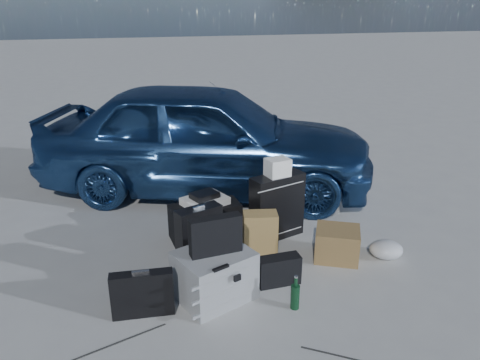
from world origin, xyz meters
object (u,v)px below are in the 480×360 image
object	(u,v)px
car	(207,138)
briefcase	(142,294)
cardboard_box	(337,244)
suitcase_left	(199,235)
green_bottle	(295,293)
pelican_case	(214,275)
suitcase_right	(277,206)
duffel_bag	(205,221)

from	to	relation	value
car	briefcase	bearing A→B (deg)	178.45
briefcase	cardboard_box	xyz separation A→B (m)	(1.85, 0.38, -0.04)
suitcase_left	green_bottle	bearing A→B (deg)	-76.45
pelican_case	car	bearing A→B (deg)	58.13
briefcase	suitcase_left	bearing A→B (deg)	53.90
suitcase_left	suitcase_right	bearing A→B (deg)	-0.79
pelican_case	suitcase_right	distance (m)	1.24
pelican_case	suitcase_left	bearing A→B (deg)	69.65
car	green_bottle	xyz separation A→B (m)	(0.15, -2.66, -0.56)
briefcase	green_bottle	bearing A→B (deg)	-6.74
duffel_bag	car	bearing A→B (deg)	72.03
briefcase	suitcase_right	world-z (taller)	suitcase_right
car	briefcase	size ratio (longest dim) A/B	8.56
suitcase_right	green_bottle	bearing A→B (deg)	-120.23
suitcase_left	green_bottle	distance (m)	1.09
pelican_case	duffel_bag	distance (m)	1.08
car	cardboard_box	size ratio (longest dim) A/B	10.18
cardboard_box	green_bottle	bearing A→B (deg)	-137.18
car	suitcase_left	bearing A→B (deg)	-172.86
pelican_case	green_bottle	world-z (taller)	pelican_case
suitcase_left	cardboard_box	bearing A→B (deg)	-32.10
car	pelican_case	world-z (taller)	car
pelican_case	green_bottle	xyz separation A→B (m)	(0.59, -0.32, -0.07)
duffel_bag	cardboard_box	xyz separation A→B (m)	(1.12, -0.77, -0.03)
suitcase_left	duffel_bag	bearing A→B (deg)	52.86
briefcase	green_bottle	xyz separation A→B (m)	(1.17, -0.24, -0.04)
briefcase	suitcase_left	distance (m)	0.88
suitcase_left	cardboard_box	xyz separation A→B (m)	(1.27, -0.28, -0.13)
pelican_case	briefcase	distance (m)	0.59
suitcase_right	green_bottle	xyz separation A→B (m)	(-0.27, -1.21, -0.20)
suitcase_left	duffel_bag	size ratio (longest dim) A/B	0.78
suitcase_left	suitcase_right	xyz separation A→B (m)	(0.87, 0.30, 0.06)
suitcase_right	duffel_bag	xyz separation A→B (m)	(-0.72, 0.19, -0.16)
pelican_case	cardboard_box	size ratio (longest dim) A/B	1.42
suitcase_left	suitcase_right	size ratio (longest dim) A/B	0.82
suitcase_left	car	bearing A→B (deg)	55.98
suitcase_right	duffel_bag	bearing A→B (deg)	147.62
briefcase	green_bottle	size ratio (longest dim) A/B	1.69
pelican_case	suitcase_right	xyz separation A→B (m)	(0.86, 0.88, 0.13)
pelican_case	duffel_bag	world-z (taller)	pelican_case
suitcase_left	suitcase_right	distance (m)	0.92
briefcase	suitcase_left	xyz separation A→B (m)	(0.58, 0.66, 0.09)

